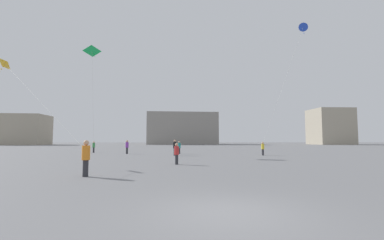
% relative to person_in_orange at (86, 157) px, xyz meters
% --- Properties ---
extents(ground_plane, '(300.00, 300.00, 0.00)m').
position_rel_person_in_orange_xyz_m(ground_plane, '(5.97, -6.70, -1.00)').
color(ground_plane, slate).
extents(person_in_orange, '(0.40, 0.40, 1.83)m').
position_rel_person_in_orange_xyz_m(person_in_orange, '(0.00, 0.00, 0.00)').
color(person_in_orange, '#2D2D33').
rests_on(person_in_orange, ground_plane).
extents(person_in_red, '(0.35, 0.35, 1.59)m').
position_rel_person_in_orange_xyz_m(person_in_red, '(4.47, 6.13, -0.13)').
color(person_in_red, '#2D2D33').
rests_on(person_in_red, ground_plane).
extents(person_in_yellow, '(0.34, 0.34, 1.57)m').
position_rel_person_in_orange_xyz_m(person_in_yellow, '(14.31, 16.66, -0.14)').
color(person_in_yellow, '#2D2D33').
rests_on(person_in_yellow, ground_plane).
extents(person_in_purple, '(0.38, 0.38, 1.76)m').
position_rel_person_in_orange_xyz_m(person_in_purple, '(-2.16, 20.54, -0.04)').
color(person_in_purple, '#2D2D33').
rests_on(person_in_purple, ground_plane).
extents(person_in_black, '(0.40, 0.40, 1.82)m').
position_rel_person_in_orange_xyz_m(person_in_black, '(4.06, 17.00, -0.01)').
color(person_in_black, '#2D2D33').
rests_on(person_in_black, ground_plane).
extents(person_in_green, '(0.35, 0.35, 1.59)m').
position_rel_person_in_orange_xyz_m(person_in_green, '(-7.40, 23.62, -0.13)').
color(person_in_green, '#2D2D33').
rests_on(person_in_green, ground_plane).
extents(person_in_teal, '(0.36, 0.36, 1.65)m').
position_rel_person_in_orange_xyz_m(person_in_teal, '(4.56, 20.30, -0.10)').
color(person_in_teal, '#2D2D33').
rests_on(person_in_teal, ground_plane).
extents(kite_emerald_delta, '(1.79, 3.23, 12.73)m').
position_rel_person_in_orange_xyz_m(kite_emerald_delta, '(-7.04, 20.85, 12.36)').
color(kite_emerald_delta, green).
extents(kite_amber_delta, '(10.42, 8.95, 7.10)m').
position_rel_person_in_orange_xyz_m(kite_amber_delta, '(-9.48, 8.05, 6.88)').
color(kite_amber_delta, yellow).
extents(kite_cobalt_diamond, '(6.03, 1.32, 14.72)m').
position_rel_person_in_orange_xyz_m(kite_cobalt_diamond, '(19.60, 16.79, 14.38)').
color(kite_cobalt_diamond, blue).
extents(building_left_hall, '(16.37, 12.56, 10.14)m').
position_rel_person_in_orange_xyz_m(building_left_hall, '(-49.03, 76.69, 4.07)').
color(building_left_hall, '#A39984').
rests_on(building_left_hall, ground_plane).
extents(building_centre_hall, '(26.49, 18.64, 11.65)m').
position_rel_person_in_orange_xyz_m(building_centre_hall, '(4.97, 86.36, 4.82)').
color(building_centre_hall, gray).
rests_on(building_centre_hall, ground_plane).
extents(building_right_hall, '(12.85, 11.81, 12.87)m').
position_rel_person_in_orange_xyz_m(building_right_hall, '(58.97, 79.00, 5.43)').
color(building_right_hall, '#A39984').
rests_on(building_right_hall, ground_plane).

